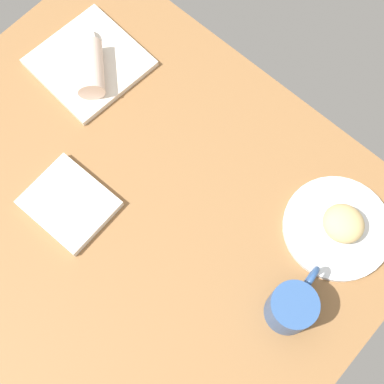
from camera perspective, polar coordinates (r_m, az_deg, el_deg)
name	(u,v)px	position (r cm, az deg, el deg)	size (l,w,h in cm)	color
dining_table	(134,207)	(121.60, -6.06, -1.54)	(110.00, 90.00, 4.00)	olive
round_plate	(337,228)	(120.67, 14.87, -3.62)	(23.13, 23.13, 1.40)	white
scone_pastry	(344,223)	(117.65, 15.51, -3.18)	(8.79, 8.36, 5.38)	tan
square_plate	(89,63)	(136.33, -10.64, 13.11)	(23.38, 23.38, 1.60)	silver
sauce_cup	(83,40)	(137.80, -11.24, 15.30)	(5.68, 5.68, 2.23)	silver
breakfast_wrap	(90,68)	(130.70, -10.57, 12.58)	(6.26, 6.26, 13.21)	beige
book_stack	(69,203)	(120.91, -12.67, -1.17)	(18.43, 15.69, 2.06)	silver
coffee_mug	(292,307)	(110.12, 10.39, -11.66)	(9.29, 14.75, 10.43)	#2D518C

